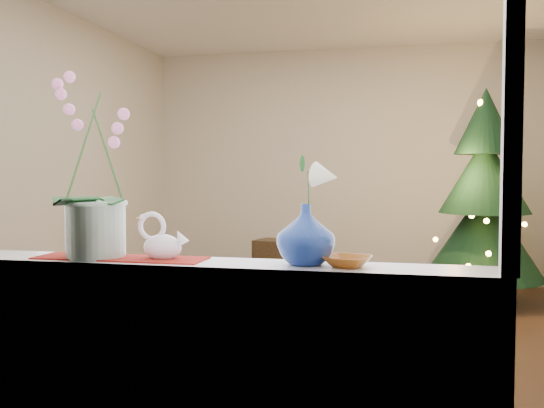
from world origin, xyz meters
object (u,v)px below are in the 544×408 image
(orchid_pot, at_px, (95,164))
(paperweight, at_px, (308,257))
(swan, at_px, (162,237))
(blue_vase, at_px, (306,230))
(amber_dish, at_px, (347,262))
(xmas_tree, at_px, (484,196))
(side_table, at_px, (287,264))

(orchid_pot, distance_m, paperweight, 0.94)
(swan, height_order, paperweight, swan)
(blue_vase, relative_size, amber_dish, 1.81)
(amber_dish, height_order, xmas_tree, xmas_tree)
(side_table, bearing_deg, orchid_pot, -73.41)
(blue_vase, relative_size, paperweight, 3.96)
(swan, relative_size, blue_vase, 0.80)
(xmas_tree, relative_size, side_table, 2.99)
(xmas_tree, bearing_deg, side_table, 171.02)
(side_table, bearing_deg, blue_vase, -61.90)
(swan, relative_size, paperweight, 3.18)
(paperweight, relative_size, xmas_tree, 0.03)
(swan, relative_size, amber_dish, 1.46)
(xmas_tree, distance_m, side_table, 2.18)
(orchid_pot, xyz_separation_m, swan, (0.29, 0.01, -0.29))
(swan, height_order, side_table, swan)
(orchid_pot, height_order, swan, orchid_pot)
(orchid_pot, distance_m, swan, 0.41)
(amber_dish, bearing_deg, orchid_pot, 178.92)
(paperweight, height_order, amber_dish, paperweight)
(swan, distance_m, amber_dish, 0.74)
(blue_vase, distance_m, amber_dish, 0.20)
(orchid_pot, relative_size, swan, 3.58)
(orchid_pot, distance_m, side_table, 4.36)
(paperweight, xyz_separation_m, amber_dish, (0.15, -0.00, -0.02))
(orchid_pot, relative_size, xmas_tree, 0.37)
(blue_vase, height_order, xmas_tree, xmas_tree)
(blue_vase, distance_m, side_table, 4.40)
(side_table, bearing_deg, paperweight, -61.79)
(swan, relative_size, xmas_tree, 0.10)
(paperweight, bearing_deg, swan, 177.81)
(xmas_tree, xyz_separation_m, side_table, (-2.01, 0.32, -0.78))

